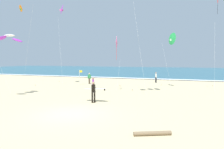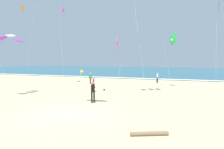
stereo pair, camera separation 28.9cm
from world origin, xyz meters
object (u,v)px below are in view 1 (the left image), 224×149
at_px(kite_arc_ivory_distant, 9,38).
at_px(kite_delta_violet_close, 61,9).
at_px(bystander_green_top, 89,78).
at_px(bystander_white_top, 156,77).
at_px(lifeguard_flag, 80,76).
at_px(surfer_lead, 94,90).
at_px(kite_delta_emerald_low, 172,39).
at_px(driftwood_log, 152,133).
at_px(kite_delta_amber_high, 21,9).
at_px(bystander_purple_top, 93,85).
at_px(kite_diamond_scarlet_mid, 218,2).
at_px(kite_diamond_rose_near, 117,44).

xyz_separation_m(kite_arc_ivory_distant, kite_delta_violet_close, (-0.45, 9.32, 4.82)).
distance_m(bystander_green_top, bystander_white_top, 10.10).
relative_size(kite_delta_violet_close, lifeguard_flag, 5.25).
relative_size(surfer_lead, lifeguard_flag, 0.95).
height_order(kite_delta_emerald_low, driftwood_log, kite_delta_emerald_low).
bearing_deg(kite_delta_amber_high, bystander_purple_top, -18.60).
height_order(kite_diamond_scarlet_mid, kite_delta_violet_close, kite_delta_violet_close).
relative_size(kite_diamond_rose_near, kite_delta_emerald_low, 0.88).
height_order(kite_delta_amber_high, bystander_white_top, kite_delta_amber_high).
relative_size(bystander_purple_top, lifeguard_flag, 0.76).
bearing_deg(driftwood_log, kite_arc_ivory_distant, 158.51).
bearing_deg(bystander_white_top, kite_diamond_scarlet_mid, -41.64).
bearing_deg(kite_arc_ivory_distant, kite_diamond_rose_near, 37.01).
bearing_deg(bystander_green_top, surfer_lead, -62.31).
relative_size(kite_diamond_rose_near, kite_delta_violet_close, 0.55).
height_order(kite_delta_emerald_low, bystander_green_top, kite_delta_emerald_low).
xyz_separation_m(surfer_lead, kite_arc_ivory_distant, (-8.54, -0.17, 4.45)).
xyz_separation_m(kite_diamond_scarlet_mid, lifeguard_flag, (-16.65, -0.15, -8.38)).
relative_size(kite_diamond_rose_near, kite_diamond_scarlet_mid, 0.56).
distance_m(kite_delta_emerald_low, lifeguard_flag, 12.95).
height_order(kite_diamond_rose_near, kite_delta_emerald_low, kite_delta_emerald_low).
xyz_separation_m(kite_diamond_rose_near, lifeguard_flag, (-6.42, 3.40, -3.90)).
xyz_separation_m(surfer_lead, bystander_white_top, (2.94, 16.13, -0.23)).
distance_m(surfer_lead, kite_delta_amber_high, 20.81).
distance_m(kite_diamond_scarlet_mid, bystander_green_top, 18.37).
relative_size(surfer_lead, kite_diamond_scarlet_mid, 0.19).
relative_size(lifeguard_flag, driftwood_log, 1.20).
bearing_deg(kite_delta_amber_high, kite_arc_ivory_distant, -51.87).
relative_size(kite_delta_amber_high, bystander_green_top, 7.25).
xyz_separation_m(kite_delta_amber_high, bystander_white_top, (18.80, 6.98, -10.14)).
distance_m(kite_diamond_rose_near, bystander_white_top, 11.28).
bearing_deg(bystander_purple_top, kite_arc_ivory_distant, -143.32).
relative_size(surfer_lead, kite_delta_amber_high, 0.17).
relative_size(kite_arc_ivory_distant, bystander_purple_top, 3.67).
bearing_deg(bystander_purple_top, kite_diamond_rose_near, 37.99).
xyz_separation_m(lifeguard_flag, driftwood_log, (12.05, -15.29, -1.17)).
xyz_separation_m(surfer_lead, kite_diamond_scarlet_mid, (10.12, 9.75, 8.60)).
bearing_deg(kite_arc_ivory_distant, lifeguard_flag, 78.34).
xyz_separation_m(kite_delta_emerald_low, bystander_green_top, (-11.30, 0.04, -5.25)).
bearing_deg(kite_arc_ivory_distant, driftwood_log, -21.49).
height_order(kite_arc_ivory_distant, bystander_white_top, kite_arc_ivory_distant).
height_order(kite_diamond_scarlet_mid, driftwood_log, kite_diamond_scarlet_mid).
height_order(surfer_lead, driftwood_log, surfer_lead).
xyz_separation_m(kite_delta_amber_high, kite_arc_ivory_distant, (7.31, -9.32, -5.46)).
relative_size(surfer_lead, kite_diamond_rose_near, 0.33).
relative_size(kite_diamond_rose_near, bystander_white_top, 3.79).
bearing_deg(lifeguard_flag, driftwood_log, -51.78).
xyz_separation_m(bystander_purple_top, bystander_white_top, (5.14, 11.58, 0.00)).
distance_m(kite_delta_amber_high, bystander_green_top, 14.36).
distance_m(bystander_green_top, driftwood_log, 20.45).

